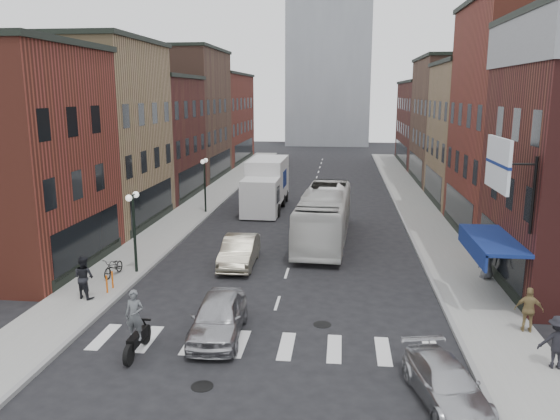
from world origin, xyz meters
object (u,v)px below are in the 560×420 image
object	(u,v)px
parked_bicycle	(114,267)
ped_left_solo	(84,277)
box_truck	(266,185)
streetlamp_near	(134,217)
transit_bus	(324,216)
curb_car	(446,383)
ped_right_a	(557,342)
ped_right_c	(487,261)
motorcycle_rider	(136,325)
ped_right_b	(529,310)
streetlamp_far	(205,175)
sedan_left_far	(239,251)
sedan_left_near	(218,317)
billboard_sign	(500,166)
bike_rack	(110,282)

from	to	relation	value
parked_bicycle	ped_left_solo	bearing A→B (deg)	-85.75
box_truck	parked_bicycle	world-z (taller)	box_truck
streetlamp_near	transit_bus	world-z (taller)	streetlamp_near
curb_car	ped_right_a	world-z (taller)	ped_right_a
transit_bus	ped_right_c	distance (m)	10.20
motorcycle_rider	parked_bicycle	xyz separation A→B (m)	(-3.99, 7.44, -0.50)
ped_left_solo	box_truck	bearing A→B (deg)	-84.75
box_truck	transit_bus	size ratio (longest dim) A/B	0.78
streetlamp_near	ped_right_b	distance (m)	17.84
box_truck	parked_bicycle	distance (m)	17.74
streetlamp_far	ped_right_a	bearing A→B (deg)	-52.07
box_truck	transit_bus	xyz separation A→B (m)	(4.79, -8.89, -0.30)
motorcycle_rider	sedan_left_far	distance (m)	10.35
sedan_left_near	motorcycle_rider	bearing A→B (deg)	-148.07
curb_car	ped_left_solo	bearing A→B (deg)	143.07
parked_bicycle	ped_left_solo	distance (m)	2.95
box_truck	ped_right_b	world-z (taller)	box_truck
billboard_sign	ped_right_b	world-z (taller)	billboard_sign
billboard_sign	ped_right_a	xyz separation A→B (m)	(1.01, -4.31, -5.10)
streetlamp_near	sedan_left_far	size ratio (longest dim) A/B	0.88
box_truck	ped_right_a	world-z (taller)	box_truck
curb_car	parked_bicycle	size ratio (longest dim) A/B	2.35
sedan_left_near	parked_bicycle	bearing A→B (deg)	135.29
streetlamp_far	sedan_left_far	size ratio (longest dim) A/B	0.88
billboard_sign	parked_bicycle	xyz separation A→B (m)	(-16.82, 2.72, -5.53)
box_truck	ped_right_c	size ratio (longest dim) A/B	5.18
billboard_sign	bike_rack	size ratio (longest dim) A/B	4.62
bike_rack	curb_car	distance (m)	15.24
curb_car	ped_left_solo	xyz separation A→B (m)	(-14.04, 6.35, 0.50)
streetlamp_far	curb_car	bearing A→B (deg)	-61.30
billboard_sign	ped_left_solo	size ratio (longest dim) A/B	1.97
curb_car	streetlamp_far	bearing A→B (deg)	106.08
billboard_sign	motorcycle_rider	world-z (taller)	billboard_sign
streetlamp_near	ped_right_c	xyz separation A→B (m)	(17.00, 0.93, -1.92)
billboard_sign	streetlamp_far	xyz separation A→B (m)	(-15.99, 17.50, -3.22)
ped_right_b	transit_bus	bearing A→B (deg)	-45.46
streetlamp_near	sedan_left_far	world-z (taller)	streetlamp_near
sedan_left_far	parked_bicycle	bearing A→B (deg)	-155.24
box_truck	ped_right_c	distance (m)	19.90
bike_rack	billboard_sign	bearing A→B (deg)	-2.83
sedan_left_near	ped_right_a	xyz separation A→B (m)	(11.38, -1.35, 0.26)
sedan_left_far	motorcycle_rider	bearing A→B (deg)	-100.65
sedan_left_far	ped_right_b	xyz separation A→B (m)	(12.18, -7.08, 0.24)
billboard_sign	sedan_left_far	distance (m)	13.55
ped_right_b	ped_right_c	bearing A→B (deg)	-78.24
sedan_left_far	ped_right_c	size ratio (longest dim) A/B	2.75
streetlamp_near	sedan_left_far	distance (m)	5.64
streetlamp_far	sedan_left_far	bearing A→B (deg)	-68.11
transit_bus	ped_left_solo	bearing A→B (deg)	-129.19
motorcycle_rider	streetlamp_far	bearing A→B (deg)	98.69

